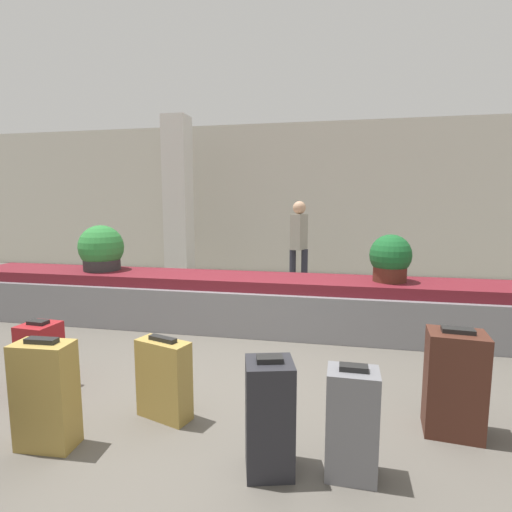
% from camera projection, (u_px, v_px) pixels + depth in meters
% --- Properties ---
extents(ground_plane, '(18.00, 18.00, 0.00)m').
position_uv_depth(ground_plane, '(212.00, 394.00, 3.21)').
color(ground_plane, '#59544C').
extents(back_wall, '(18.00, 0.06, 3.20)m').
position_uv_depth(back_wall, '(293.00, 199.00, 8.60)').
color(back_wall, beige).
rests_on(back_wall, ground_plane).
extents(carousel, '(7.96, 0.90, 0.64)m').
position_uv_depth(carousel, '(256.00, 303.00, 4.89)').
color(carousel, gray).
rests_on(carousel, ground_plane).
extents(pillar, '(0.47, 0.47, 3.20)m').
position_uv_depth(pillar, '(178.00, 199.00, 7.93)').
color(pillar, silver).
rests_on(pillar, ground_plane).
extents(suitcase_0, '(0.42, 0.28, 0.60)m').
position_uv_depth(suitcase_0, '(164.00, 379.00, 2.83)').
color(suitcase_0, '#A3843D').
rests_on(suitcase_0, ground_plane).
extents(suitcase_1, '(0.29, 0.28, 0.58)m').
position_uv_depth(suitcase_1, '(41.00, 356.00, 3.28)').
color(suitcase_1, maroon).
rests_on(suitcase_1, ground_plane).
extents(suitcase_3, '(0.32, 0.32, 0.69)m').
position_uv_depth(suitcase_3, '(269.00, 416.00, 2.25)').
color(suitcase_3, '#232328').
rests_on(suitcase_3, ground_plane).
extents(suitcase_4, '(0.36, 0.22, 0.71)m').
position_uv_depth(suitcase_4, '(46.00, 395.00, 2.48)').
color(suitcase_4, '#A3843D').
rests_on(suitcase_4, ground_plane).
extents(suitcase_5, '(0.38, 0.31, 0.72)m').
position_uv_depth(suitcase_5, '(454.00, 383.00, 2.63)').
color(suitcase_5, '#472319').
rests_on(suitcase_5, ground_plane).
extents(suitcase_6, '(0.28, 0.22, 0.65)m').
position_uv_depth(suitcase_6, '(352.00, 423.00, 2.22)').
color(suitcase_6, slate).
rests_on(suitcase_6, ground_plane).
extents(potted_plant_0, '(0.58, 0.58, 0.60)m').
position_uv_depth(potted_plant_0, '(101.00, 250.00, 5.28)').
color(potted_plant_0, '#2D2D2D').
rests_on(potted_plant_0, carousel).
extents(potted_plant_1, '(0.47, 0.47, 0.54)m').
position_uv_depth(potted_plant_1, '(390.00, 259.00, 4.51)').
color(potted_plant_1, '#4C2319').
rests_on(potted_plant_1, carousel).
extents(traveler_0, '(0.31, 0.36, 1.55)m').
position_uv_depth(traveler_0, '(299.00, 239.00, 6.71)').
color(traveler_0, '#282833').
rests_on(traveler_0, ground_plane).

